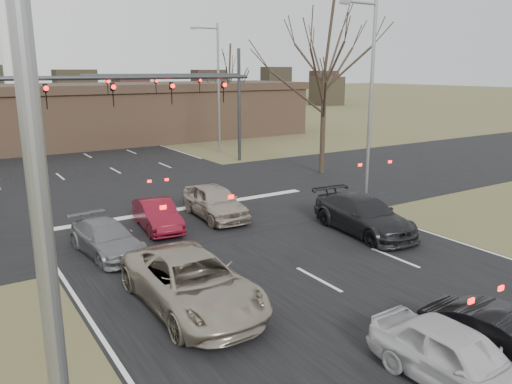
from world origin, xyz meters
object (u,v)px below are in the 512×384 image
at_px(building, 88,114).
at_px(mast_arm_far, 204,92).
at_px(car_white_sedan, 458,358).
at_px(car_charcoal_sedan, 364,215).
at_px(streetlight_right_far, 216,82).
at_px(car_red_ahead, 157,215).
at_px(car_black_hatch, 507,341).
at_px(car_grey_ahead, 107,238).
at_px(car_silver_ahead, 215,201).
at_px(streetlight_left, 60,184).
at_px(streetlight_right_near, 369,89).
at_px(car_silver_suv, 192,282).
at_px(mast_arm_near, 63,107).

bearing_deg(building, mast_arm_far, -74.42).
distance_m(car_white_sedan, car_charcoal_sedan, 10.35).
distance_m(streetlight_right_far, car_red_ahead, 20.64).
xyz_separation_m(mast_arm_far, car_red_ahead, (-8.52, -12.30, -4.40)).
bearing_deg(building, streetlight_right_far, -56.35).
xyz_separation_m(streetlight_right_far, car_black_hatch, (-8.82, -29.95, -4.96)).
bearing_deg(building, car_black_hatch, -92.10).
bearing_deg(car_charcoal_sedan, car_grey_ahead, 167.17).
xyz_separation_m(building, car_silver_ahead, (-1.50, -27.07, -1.91)).
xyz_separation_m(building, streetlight_left, (-10.82, -42.00, 2.92)).
bearing_deg(streetlight_left, streetlight_right_near, 38.43).
bearing_deg(building, car_silver_suv, -100.16).
bearing_deg(car_silver_ahead, streetlight_left, -118.02).
distance_m(streetlight_right_far, car_silver_ahead, 18.96).
relative_size(car_white_sedan, car_silver_ahead, 0.89).
height_order(mast_arm_near, car_black_hatch, mast_arm_near).
bearing_deg(streetlight_right_near, building, 103.69).
relative_size(building, car_grey_ahead, 10.24).
bearing_deg(car_white_sedan, mast_arm_far, 72.78).
bearing_deg(mast_arm_far, streetlight_left, -119.06).
relative_size(streetlight_right_near, car_charcoal_sedan, 1.95).
relative_size(streetlight_left, car_silver_suv, 1.81).
height_order(streetlight_right_far, car_grey_ahead, streetlight_right_far).
bearing_deg(mast_arm_near, car_black_hatch, -70.23).
bearing_deg(car_black_hatch, car_silver_ahead, 82.05).
bearing_deg(car_charcoal_sedan, car_red_ahead, 150.28).
bearing_deg(streetlight_right_near, car_grey_ahead, -175.71).
distance_m(streetlight_left, car_grey_ahead, 14.41).
height_order(streetlight_right_near, car_grey_ahead, streetlight_right_near).
distance_m(streetlight_right_near, car_grey_ahead, 14.70).
relative_size(car_white_sedan, car_black_hatch, 1.04).
bearing_deg(car_grey_ahead, car_white_sedan, -77.70).
relative_size(mast_arm_far, streetlight_right_near, 1.11).
height_order(streetlight_left, streetlight_right_near, same).
distance_m(streetlight_right_near, car_silver_ahead, 9.67).
bearing_deg(car_white_sedan, car_silver_ahead, 81.87).
bearing_deg(mast_arm_near, car_grey_ahead, -86.37).
bearing_deg(car_silver_suv, streetlight_right_near, 26.56).
height_order(mast_arm_near, streetlight_left, streetlight_left).
bearing_deg(building, car_white_sedan, -94.36).
relative_size(car_silver_suv, car_grey_ahead, 1.33).
bearing_deg(car_silver_ahead, streetlight_right_near, -2.38).
bearing_deg(mast_arm_far, streetlight_right_far, 51.89).
relative_size(streetlight_right_far, car_silver_suv, 1.81).
xyz_separation_m(streetlight_right_near, car_white_sedan, (-9.93, -12.83, -4.91)).
relative_size(mast_arm_near, car_grey_ahead, 2.93).
xyz_separation_m(car_black_hatch, car_silver_ahead, (0.00, 13.87, 0.13)).
height_order(mast_arm_near, streetlight_right_near, streetlight_right_near).
bearing_deg(mast_arm_far, car_grey_ahead, -128.48).
bearing_deg(car_grey_ahead, car_red_ahead, 27.56).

